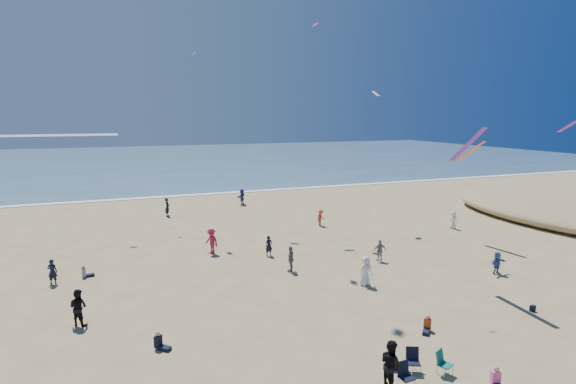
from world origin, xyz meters
name	(u,v)px	position (x,y,z in m)	size (l,w,h in m)	color
ocean	(145,160)	(0.00, 95.00, 0.03)	(220.00, 100.00, 0.06)	#476B84
surf_line	(171,196)	(0.00, 45.00, 0.04)	(220.00, 1.20, 0.08)	white
standing_flyers	(272,246)	(4.06, 16.61, 0.89)	(40.64, 38.15, 1.94)	#345490
seated_group	(290,339)	(0.51, 3.93, 0.42)	(17.04, 22.54, 0.84)	white
chair_cluster	(422,367)	(4.56, -0.22, 0.50)	(2.72, 1.52, 1.00)	black
black_backpack	(394,365)	(3.89, 0.72, 0.19)	(0.30, 0.22, 0.38)	black
navy_bag	(533,308)	(14.07, 2.79, 0.17)	(0.28, 0.18, 0.34)	black
kites_aloft	(358,48)	(9.22, 13.75, 14.79)	(41.00, 41.56, 28.77)	white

